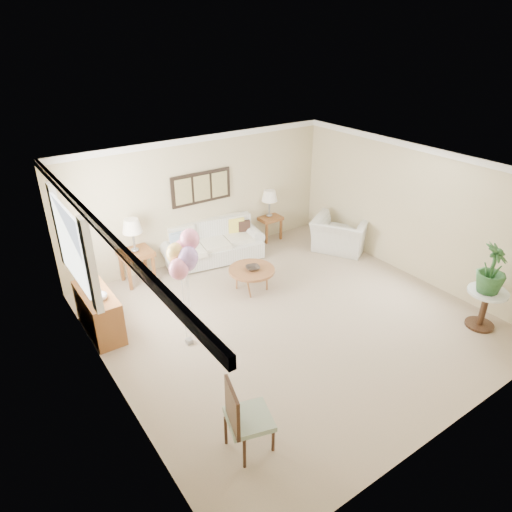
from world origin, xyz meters
The scene contains 18 objects.
ground_plane centered at (0.00, 0.00, 0.00)m, with size 6.00×6.00×0.00m, color tan.
room_shell centered at (-0.11, 0.09, 1.63)m, with size 6.04×6.04×2.60m.
wall_art_triptych centered at (0.00, 2.96, 1.55)m, with size 1.35×0.06×0.65m.
sofa centered at (0.04, 2.71, 0.33)m, with size 2.39×1.17×0.83m.
end_table_left centered at (-1.63, 2.71, 0.56)m, with size 0.61×0.55×0.66m.
end_table_right centered at (1.67, 2.87, 0.47)m, with size 0.52×0.47×0.56m.
lamp_left centered at (-1.63, 2.71, 1.17)m, with size 0.37×0.37×0.66m.
lamp_right centered at (1.67, 2.87, 1.05)m, with size 0.36×0.36×0.63m.
coffee_table centered at (0.02, 1.18, 0.41)m, with size 0.87×0.87×0.44m.
decor_bowl centered at (0.03, 1.15, 0.47)m, with size 0.26×0.26×0.06m, color #2C251F.
armchair centered at (2.61, 1.50, 0.37)m, with size 1.14×1.00×0.74m, color silver.
side_table centered at (2.51, -1.98, 0.52)m, with size 0.63×0.63×0.69m.
potted_plant centered at (2.47, -1.97, 1.09)m, with size 0.46×0.46×0.82m, color #1F481F.
accent_chair centered at (-2.13, -1.81, 0.54)m, with size 0.63×0.63×1.04m.
credenza centered at (-2.76, 1.50, 0.37)m, with size 0.46×1.20×0.74m.
vase_white centered at (-2.74, 1.24, 0.84)m, with size 0.19×0.19×0.20m, color white.
vase_sage centered at (-2.74, 1.79, 0.83)m, with size 0.17×0.17×0.17m, color beige.
balloon_cluster centered at (-1.71, 0.37, 1.57)m, with size 0.57×0.51×1.93m.
Camera 1 is at (-4.18, -5.02, 4.54)m, focal length 32.00 mm.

